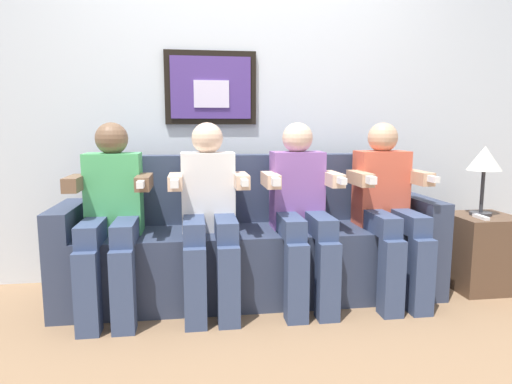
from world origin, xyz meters
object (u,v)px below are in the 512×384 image
object	(u,v)px
couch	(252,247)
person_leftmost	(111,211)
person_right_center	(301,206)
side_table_right	(481,252)
person_rightmost	(388,204)
spare_remote_on_table	(481,217)
person_left_center	(209,208)
table_lamp	(484,161)

from	to	relation	value
couch	person_leftmost	xyz separation A→B (m)	(-0.84, -0.17, 0.29)
person_leftmost	person_right_center	xyz separation A→B (m)	(1.12, -0.00, 0.00)
person_leftmost	person_right_center	world-z (taller)	same
side_table_right	person_rightmost	bearing A→B (deg)	-175.00
side_table_right	spare_remote_on_table	size ratio (longest dim) A/B	3.85
person_right_center	person_rightmost	xyz separation A→B (m)	(0.56, 0.00, 0.00)
person_leftmost	person_left_center	bearing A→B (deg)	-0.05
person_leftmost	person_rightmost	world-z (taller)	same
person_left_center	person_rightmost	bearing A→B (deg)	0.00
person_leftmost	table_lamp	distance (m)	2.38
couch	table_lamp	world-z (taller)	table_lamp
spare_remote_on_table	person_leftmost	bearing A→B (deg)	179.29
person_leftmost	side_table_right	bearing A→B (deg)	1.47
person_right_center	couch	bearing A→B (deg)	148.84
person_left_center	person_right_center	world-z (taller)	same
person_leftmost	person_left_center	size ratio (longest dim) A/B	1.00
couch	person_rightmost	bearing A→B (deg)	-11.39
couch	person_rightmost	size ratio (longest dim) A/B	2.14
person_right_center	person_rightmost	world-z (taller)	same
person_left_center	couch	bearing A→B (deg)	31.15
person_rightmost	side_table_right	size ratio (longest dim) A/B	2.22
person_leftmost	person_left_center	xyz separation A→B (m)	(0.56, -0.00, 0.00)
table_lamp	spare_remote_on_table	size ratio (longest dim) A/B	3.54
side_table_right	table_lamp	bearing A→B (deg)	125.19
couch	person_right_center	bearing A→B (deg)	-31.16
person_leftmost	side_table_right	distance (m)	2.40
spare_remote_on_table	side_table_right	bearing A→B (deg)	47.39
person_rightmost	table_lamp	size ratio (longest dim) A/B	2.41
table_lamp	spare_remote_on_table	xyz separation A→B (m)	(-0.07, -0.11, -0.35)
person_right_center	person_left_center	bearing A→B (deg)	180.00
side_table_right	table_lamp	xyz separation A→B (m)	(-0.01, 0.02, 0.61)
side_table_right	spare_remote_on_table	world-z (taller)	spare_remote_on_table
person_leftmost	spare_remote_on_table	world-z (taller)	person_leftmost
couch	person_left_center	distance (m)	0.44
table_lamp	person_leftmost	bearing A→B (deg)	-178.12
person_leftmost	person_right_center	distance (m)	1.12
person_right_center	spare_remote_on_table	xyz separation A→B (m)	(1.18, -0.03, -0.10)
couch	person_leftmost	bearing A→B (deg)	-168.63
person_right_center	table_lamp	bearing A→B (deg)	3.57
person_leftmost	person_rightmost	xyz separation A→B (m)	(1.67, -0.00, 0.00)
person_rightmost	table_lamp	xyz separation A→B (m)	(0.69, 0.08, 0.25)
person_leftmost	table_lamp	bearing A→B (deg)	1.88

